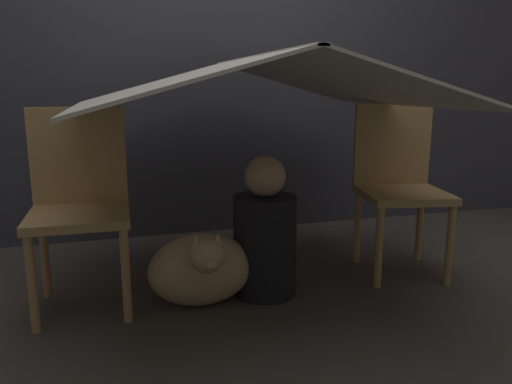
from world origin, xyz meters
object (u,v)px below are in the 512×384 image
(chair_right, at_px, (398,181))
(person_front, at_px, (265,236))
(dog, at_px, (201,268))
(chair_left, at_px, (80,199))

(chair_right, height_order, person_front, chair_right)
(chair_right, xyz_separation_m, dog, (-1.05, -0.18, -0.30))
(person_front, xyz_separation_m, dog, (-0.30, -0.06, -0.10))
(person_front, distance_m, dog, 0.32)
(chair_left, bearing_deg, chair_right, 0.82)
(chair_right, relative_size, person_front, 1.33)
(person_front, bearing_deg, dog, -168.71)
(chair_left, relative_size, person_front, 1.33)
(chair_left, relative_size, chair_right, 1.00)
(person_front, relative_size, dog, 1.40)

